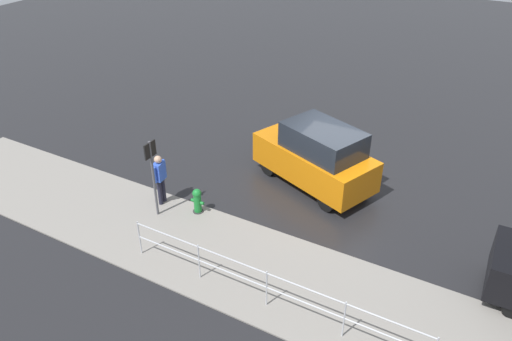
% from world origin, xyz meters
% --- Properties ---
extents(ground_plane, '(60.00, 60.00, 0.00)m').
position_xyz_m(ground_plane, '(0.00, 0.00, 0.00)').
color(ground_plane, black).
extents(kerb_strip, '(24.00, 3.20, 0.04)m').
position_xyz_m(kerb_strip, '(0.00, 4.20, 0.02)').
color(kerb_strip, gray).
rests_on(kerb_strip, ground).
extents(moving_hatchback, '(4.25, 3.00, 2.06)m').
position_xyz_m(moving_hatchback, '(0.68, -0.13, 1.03)').
color(moving_hatchback, orange).
rests_on(moving_hatchback, ground).
extents(fire_hydrant, '(0.42, 0.31, 0.80)m').
position_xyz_m(fire_hydrant, '(3.01, 2.91, 0.40)').
color(fire_hydrant, '#197A2D').
rests_on(fire_hydrant, ground).
extents(pedestrian, '(0.28, 0.57, 1.62)m').
position_xyz_m(pedestrian, '(4.21, 3.04, 0.96)').
color(pedestrian, blue).
rests_on(pedestrian, ground).
extents(metal_railing, '(7.35, 0.04, 1.05)m').
position_xyz_m(metal_railing, '(-0.41, 5.13, 0.72)').
color(metal_railing, '#B7BABF').
rests_on(metal_railing, ground).
extents(sign_post, '(0.07, 0.44, 2.40)m').
position_xyz_m(sign_post, '(3.96, 3.58, 1.58)').
color(sign_post, '#4C4C51').
rests_on(sign_post, ground).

